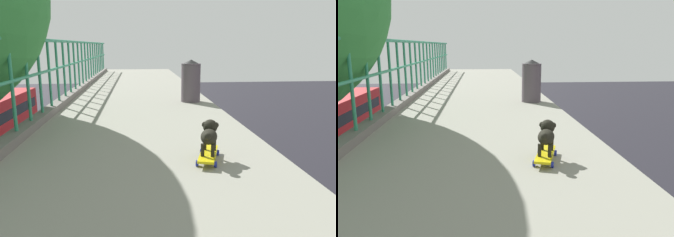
% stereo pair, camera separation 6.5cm
% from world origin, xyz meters
% --- Properties ---
extents(city_bus, '(2.73, 10.54, 3.46)m').
position_xyz_m(city_bus, '(-8.36, 21.02, 1.95)').
color(city_bus, red).
rests_on(city_bus, ground).
extents(toy_skateboard, '(0.32, 0.58, 0.08)m').
position_xyz_m(toy_skateboard, '(1.94, 1.65, 5.76)').
color(toy_skateboard, gold).
rests_on(toy_skateboard, overpass_deck).
extents(small_dog, '(0.24, 0.40, 0.32)m').
position_xyz_m(small_dog, '(1.95, 1.67, 5.97)').
color(small_dog, black).
rests_on(small_dog, toy_skateboard).
extents(litter_bin, '(0.40, 0.40, 0.86)m').
position_xyz_m(litter_bin, '(2.33, 5.22, 6.14)').
color(litter_bin, '#554851').
rests_on(litter_bin, overpass_deck).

